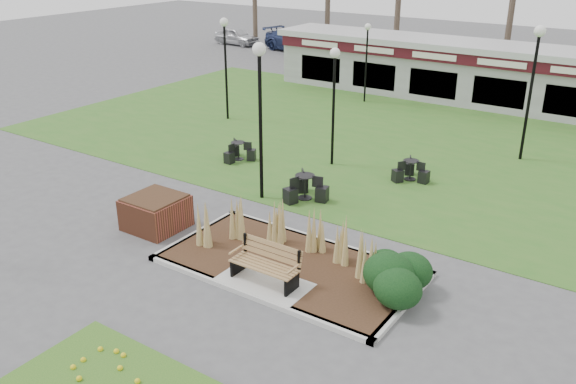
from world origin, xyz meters
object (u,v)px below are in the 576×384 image
Objects in this scene: lamp_post_mid_right at (334,81)px; park_bench at (267,263)px; lamp_post_near_right at (260,87)px; bistro_set_a at (238,154)px; lamp_post_mid_left at (225,46)px; bistro_set_c at (305,191)px; brick_planter at (156,212)px; car_silver at (237,36)px; lamp_post_far_right at (535,64)px; car_blue at (296,41)px; food_pavilion at (509,77)px; bistro_set_b at (410,173)px; lamp_post_far_left at (367,45)px; car_black at (340,66)px.

park_bench is at bearing -70.19° from lamp_post_mid_right.
lamp_post_near_right is 4.94m from bistro_set_a.
lamp_post_mid_left is 10.12m from bistro_set_c.
lamp_post_near_right reaches higher than park_bench.
bistro_set_a is (-1.59, 5.74, -0.23)m from brick_planter.
brick_planter is at bearing -74.51° from bistro_set_a.
lamp_post_mid_left is at bearing -137.77° from car_silver.
brick_planter is (-4.40, 0.75, -0.11)m from park_bench.
park_bench is at bearing -101.99° from lamp_post_far_right.
lamp_post_near_right is 29.67m from car_silver.
car_blue is at bearing 113.15° from lamp_post_mid_left.
lamp_post_mid_right reaches higher than food_pavilion.
lamp_post_mid_right is (1.51, 7.26, 2.58)m from brick_planter.
food_pavilion is 16.04m from lamp_post_near_right.
park_bench is 0.38× the size of lamp_post_mid_left.
bistro_set_b is at bearing 51.17° from lamp_post_near_right.
food_pavilion is (0.00, 19.71, 0.89)m from park_bench.
car_silver is at bearing 162.38° from food_pavilion.
bistro_set_a is at bearing -145.58° from lamp_post_far_right.
lamp_post_far_left is (-6.10, 16.75, 2.20)m from park_bench.
car_blue is (-16.74, 7.04, -0.69)m from food_pavilion.
brick_planter is 4.72m from lamp_post_near_right.
park_bench is 1.17× the size of bistro_set_c.
bistro_set_a is (-3.10, -1.52, -2.81)m from lamp_post_mid_right.
lamp_post_far_left reaches higher than brick_planter.
park_bench is 8.84m from bistro_set_a.
park_bench reaches higher than bistro_set_a.
lamp_post_mid_left is at bearing 159.98° from lamp_post_mid_right.
car_black is at bearing 104.87° from bistro_set_a.
park_bench reaches higher than bistro_set_b.
car_blue reaches higher than bistro_set_b.
food_pavilion is at bearing -120.39° from car_black.
lamp_post_far_right reaches higher than park_bench.
food_pavilion is 11.59m from bistro_set_b.
brick_planter reaches higher than bistro_set_a.
bistro_set_a is at bearing -153.90° from lamp_post_mid_right.
lamp_post_far_left is (3.70, 6.21, -0.46)m from lamp_post_mid_left.
brick_planter is 0.34× the size of car_black.
bistro_set_c is at bearing -121.46° from lamp_post_far_right.
lamp_post_near_right is 9.22m from lamp_post_mid_left.
bistro_set_c is at bearing -74.62° from lamp_post_mid_right.
food_pavilion reaches higher than bistro_set_a.
food_pavilion is at bearing 43.10° from lamp_post_mid_left.
lamp_post_mid_right reaches higher than bistro_set_c.
car_black is at bearing 132.57° from lamp_post_far_left.
lamp_post_far_right reaches higher than food_pavilion.
lamp_post_far_left is at bearing 96.08° from brick_planter.
food_pavilion is at bearing -98.51° from car_blue.
brick_planter is 4.72m from bistro_set_c.
bistro_set_b is (0.08, -11.53, -1.23)m from food_pavilion.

